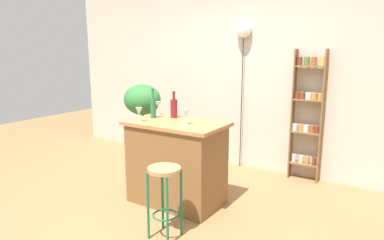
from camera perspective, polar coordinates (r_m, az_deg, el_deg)
ground at (r=3.84m, az=-5.20°, el=-15.15°), size 12.00×12.00×0.00m
back_wall at (r=5.12m, az=7.98°, el=7.82°), size 6.40×0.10×2.80m
kitchen_counter at (r=3.88m, az=-2.62°, el=-7.16°), size 1.10×0.66×0.95m
bar_stool at (r=3.16m, az=-4.68°, el=-11.18°), size 0.31×0.31×0.69m
spice_shelf at (r=4.70m, az=18.91°, el=1.03°), size 0.40×0.15×1.75m
plant_stool at (r=5.18m, az=-8.16°, el=-5.24°), size 0.30×0.30×0.48m
potted_plant at (r=5.02m, az=-8.40°, el=2.80°), size 0.56×0.51×0.78m
bottle_soda_blue at (r=3.98m, az=-3.08°, el=2.08°), size 0.08×0.08×0.31m
bottle_vinegar at (r=3.98m, az=-6.59°, el=2.20°), size 0.07×0.07×0.34m
wine_glass_left at (r=3.59m, az=-1.12°, el=1.05°), size 0.07×0.07×0.16m
wine_glass_center at (r=3.76m, az=-8.97°, el=1.40°), size 0.07×0.07×0.16m
wine_glass_right at (r=4.18m, az=-5.73°, el=2.49°), size 0.07×0.07×0.16m
pendant_globe_light at (r=4.98m, az=8.71°, el=14.56°), size 0.22×0.22×2.13m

